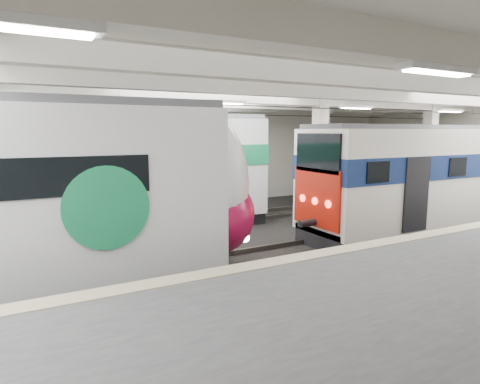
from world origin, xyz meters
TOP-DOWN VIEW (x-y plane):
  - station_hall at (0.00, -1.74)m, footprint 36.00×24.00m
  - older_rer at (8.69, 0.00)m, footprint 12.61×2.78m
  - far_train at (-4.32, 5.50)m, footprint 14.77×3.34m

SIDE VIEW (x-z plane):
  - older_rer at x=8.69m, z-range 0.10..4.30m
  - far_train at x=-4.32m, z-range 0.08..4.74m
  - station_hall at x=0.00m, z-range 0.37..6.12m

